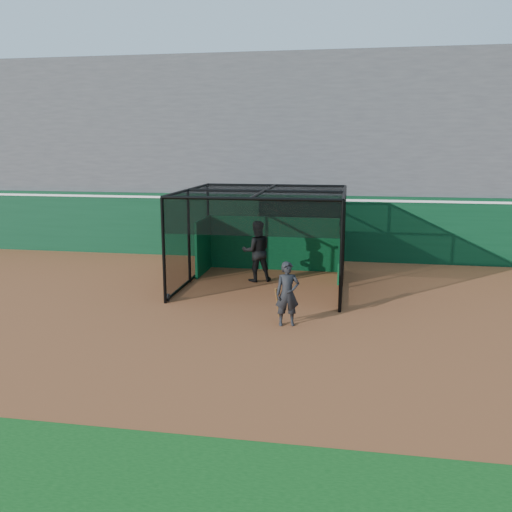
# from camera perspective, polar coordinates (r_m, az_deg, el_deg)

# --- Properties ---
(ground) EXTENTS (120.00, 120.00, 0.00)m
(ground) POSITION_cam_1_polar(r_m,az_deg,el_deg) (13.58, -6.32, -7.32)
(ground) COLOR brown
(ground) RESTS_ON ground
(outfield_wall) EXTENTS (50.00, 0.50, 2.50)m
(outfield_wall) POSITION_cam_1_polar(r_m,az_deg,el_deg) (21.36, -0.08, 3.28)
(outfield_wall) COLOR #09361C
(outfield_wall) RESTS_ON ground
(grandstand) EXTENTS (50.00, 7.85, 8.95)m
(grandstand) POSITION_cam_1_polar(r_m,az_deg,el_deg) (24.86, 1.45, 11.83)
(grandstand) COLOR #4C4C4F
(grandstand) RESTS_ON ground
(batting_cage) EXTENTS (4.97, 4.92, 2.99)m
(batting_cage) POSITION_cam_1_polar(r_m,az_deg,el_deg) (16.95, 0.85, 1.79)
(batting_cage) COLOR black
(batting_cage) RESTS_ON ground
(batter) EXTENTS (1.17, 1.04, 1.99)m
(batter) POSITION_cam_1_polar(r_m,az_deg,el_deg) (17.61, 0.07, 0.52)
(batter) COLOR black
(batter) RESTS_ON ground
(on_deck_player) EXTENTS (0.66, 0.51, 1.61)m
(on_deck_player) POSITION_cam_1_polar(r_m,az_deg,el_deg) (13.34, 3.32, -4.01)
(on_deck_player) COLOR black
(on_deck_player) RESTS_ON ground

